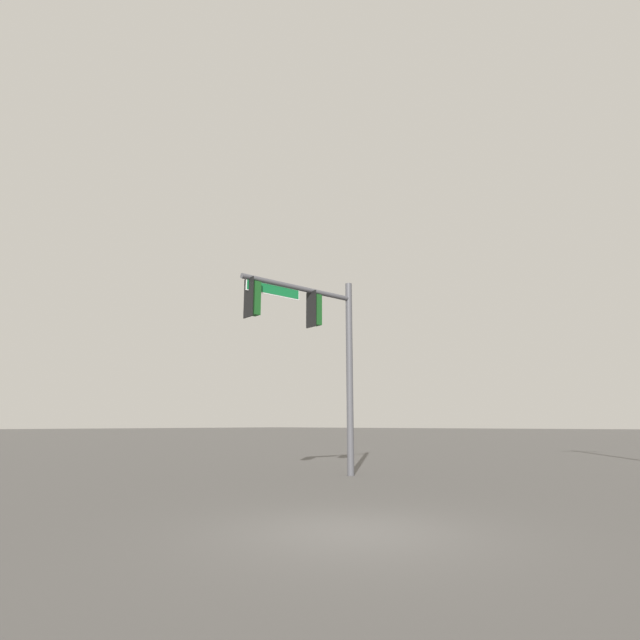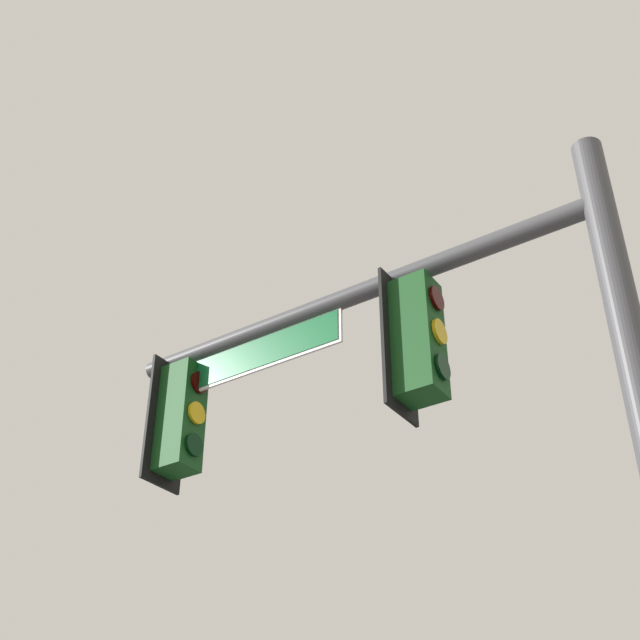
{
  "view_description": "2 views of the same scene",
  "coord_description": "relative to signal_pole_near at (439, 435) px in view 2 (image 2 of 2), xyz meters",
  "views": [
    {
      "loc": [
        7.18,
        5.22,
        1.78
      ],
      "look_at": [
        -5.11,
        -4.94,
        5.11
      ],
      "focal_mm": 28.0,
      "sensor_mm": 36.0,
      "label": 1
    },
    {
      "loc": [
        -7.76,
        0.14,
        1.87
      ],
      "look_at": [
        -4.71,
        -6.79,
        6.81
      ],
      "focal_mm": 50.0,
      "sensor_mm": 36.0,
      "label": 2
    }
  ],
  "objects": [
    {
      "name": "signal_pole_near",
      "position": [
        0.0,
        0.0,
        0.0
      ],
      "size": [
        4.76,
        1.16,
        7.01
      ],
      "color": "#47474C",
      "rests_on": "ground_plane"
    }
  ]
}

